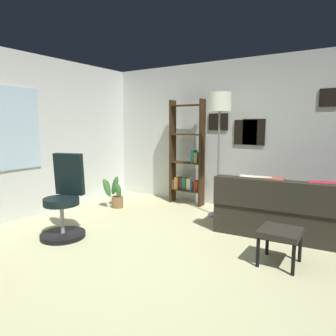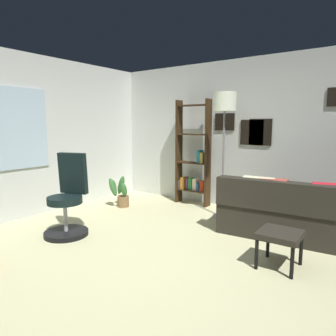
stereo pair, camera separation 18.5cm
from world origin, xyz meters
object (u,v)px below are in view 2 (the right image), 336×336
object	(u,v)px
footstool	(280,237)
office_chair	(68,203)
floor_lamp	(224,112)
couch	(312,215)
bookshelf	(193,160)
potted_plant	(120,193)

from	to	relation	value
footstool	office_chair	distance (m)	2.61
office_chair	floor_lamp	bearing A→B (deg)	-34.62
couch	office_chair	bearing A→B (deg)	124.23
couch	bookshelf	world-z (taller)	bookshelf
footstool	couch	bearing A→B (deg)	-4.24
couch	floor_lamp	distance (m)	1.88
floor_lamp	potted_plant	size ratio (longest dim) A/B	3.52
office_chair	bookshelf	distance (m)	2.37
footstool	bookshelf	size ratio (longest dim) A/B	0.22
couch	footstool	distance (m)	1.13
footstool	potted_plant	world-z (taller)	potted_plant
couch	potted_plant	bearing A→B (deg)	97.52
floor_lamp	potted_plant	bearing A→B (deg)	106.39
office_chair	potted_plant	size ratio (longest dim) A/B	1.97
footstool	floor_lamp	world-z (taller)	floor_lamp
footstool	office_chair	world-z (taller)	office_chair
footstool	office_chair	xyz separation A→B (m)	(-0.65, 2.53, 0.10)
bookshelf	floor_lamp	distance (m)	1.20
office_chair	bookshelf	world-z (taller)	bookshelf
office_chair	potted_plant	bearing A→B (deg)	16.93
office_chair	bookshelf	size ratio (longest dim) A/B	0.57
footstool	floor_lamp	xyz separation A→B (m)	(1.23, 1.23, 1.30)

